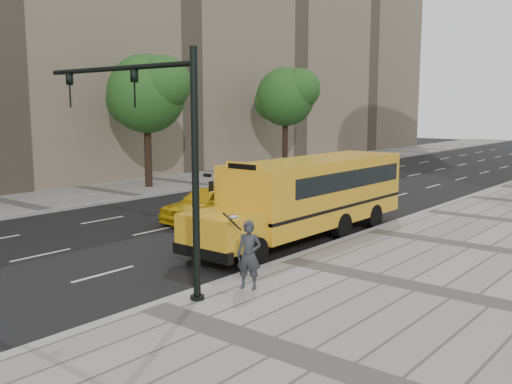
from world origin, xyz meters
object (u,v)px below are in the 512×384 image
Objects in this scene: tree_c at (286,96)px; taxi_near at (208,203)px; pedestrian at (249,255)px; school_bus at (313,191)px; traffic_signal at (157,141)px; tree_b at (147,93)px; taxi_far at (309,182)px.

tree_c reaches higher than taxi_near.
taxi_near is 10.08m from pedestrian.
traffic_signal reaches higher than school_bus.
tree_b is at bearing 124.58° from pedestrian.
tree_b is 1.27× the size of traffic_signal.
pedestrian is at bearing 38.97° from traffic_signal.
school_bus is 6.28× the size of pedestrian.
tree_c is (-0.00, 14.02, 0.02)m from tree_b.
tree_c is 13.80m from taxi_far.
school_bus is at bearing -68.99° from taxi_far.
traffic_signal is at bearing -85.28° from school_bus.
school_bus is 8.72m from traffic_signal.
tree_b is 0.70× the size of school_bus.
tree_c reaches higher than taxi_far.
tree_b is at bearing -166.18° from taxi_far.
school_bus is at bearing 5.68° from taxi_near.
tree_b reaches higher than pedestrian.
tree_c reaches higher than pedestrian.
school_bus reaches higher than taxi_near.
taxi_near is at bearing -97.48° from taxi_far.
tree_b is 1.76× the size of taxi_near.
tree_b reaches higher than taxi_far.
pedestrian is at bearing -55.43° from tree_c.
tree_b is at bearing 153.93° from taxi_near.
taxi_near is at bearing -62.86° from tree_c.
traffic_signal is (0.69, -8.37, 2.33)m from school_bus.
tree_c is at bearing 90.01° from tree_b.
tree_b is 16.08m from school_bus.
traffic_signal is (5.91, -7.92, 3.30)m from taxi_near.
tree_c is 1.26× the size of traffic_signal.
tree_b reaches higher than traffic_signal.
taxi_far is 19.01m from traffic_signal.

